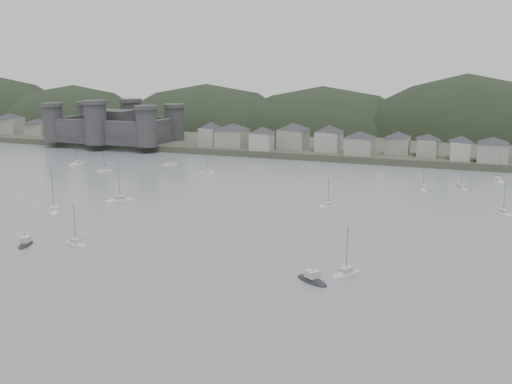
% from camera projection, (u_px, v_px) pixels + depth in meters
% --- Properties ---
extents(ground, '(900.00, 900.00, 0.00)m').
position_uv_depth(ground, '(102.00, 311.00, 101.55)').
color(ground, slate).
rests_on(ground, ground).
extents(far_shore_land, '(900.00, 250.00, 3.00)m').
position_uv_depth(far_shore_land, '(380.00, 130.00, 370.26)').
color(far_shore_land, '#383D2D').
rests_on(far_shore_land, ground).
extents(forested_ridge, '(851.55, 103.94, 102.57)m').
position_uv_depth(forested_ridge, '(380.00, 156.00, 347.94)').
color(forested_ridge, black).
rests_on(forested_ridge, ground).
extents(castle, '(66.00, 43.00, 20.00)m').
position_uv_depth(castle, '(114.00, 126.00, 305.26)').
color(castle, '#2E2E30').
rests_on(castle, far_shore_land).
extents(waterfront_town, '(451.48, 28.46, 12.92)m').
position_uv_depth(waterfront_town, '(457.00, 145.00, 249.17)').
color(waterfront_town, gray).
rests_on(waterfront_town, far_shore_land).
extents(sailboat_lead, '(9.27, 9.18, 13.49)m').
position_uv_depth(sailboat_lead, '(120.00, 200.00, 183.86)').
color(sailboat_lead, beige).
rests_on(sailboat_lead, ground).
extents(moored_fleet, '(237.58, 178.61, 13.54)m').
position_uv_depth(moored_fleet, '(188.00, 212.00, 169.62)').
color(moored_fleet, beige).
rests_on(moored_fleet, ground).
extents(motor_launch_near, '(8.37, 6.72, 3.92)m').
position_uv_depth(motor_launch_near, '(312.00, 280.00, 115.31)').
color(motor_launch_near, black).
rests_on(motor_launch_near, ground).
extents(motor_launch_far, '(4.85, 7.38, 3.68)m').
position_uv_depth(motor_launch_far, '(26.00, 244.00, 138.56)').
color(motor_launch_far, black).
rests_on(motor_launch_far, ground).
extents(mooring_buoys, '(168.09, 114.81, 0.70)m').
position_uv_depth(mooring_buoys, '(202.00, 231.00, 150.17)').
color(mooring_buoys, '#C88842').
rests_on(mooring_buoys, ground).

